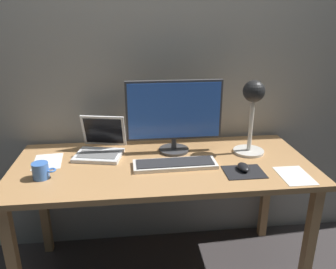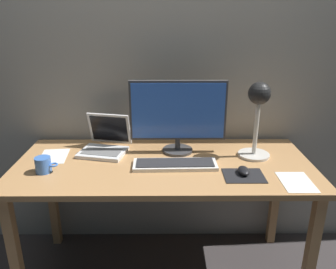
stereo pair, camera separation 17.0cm
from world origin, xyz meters
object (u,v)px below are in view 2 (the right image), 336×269
(desk_lamp, at_px, (258,108))
(laptop, at_px, (106,141))
(keyboard_main, at_px, (175,164))
(coffee_mug, at_px, (44,165))
(mouse, at_px, (244,171))
(monitor, at_px, (178,114))

(desk_lamp, bearing_deg, laptop, 174.11)
(keyboard_main, relative_size, coffee_mug, 3.87)
(desk_lamp, xyz_separation_m, mouse, (-0.11, -0.23, -0.26))
(monitor, distance_m, laptop, 0.45)
(laptop, bearing_deg, monitor, -2.70)
(keyboard_main, distance_m, laptop, 0.46)
(monitor, relative_size, desk_lamp, 1.28)
(monitor, height_order, keyboard_main, monitor)
(monitor, bearing_deg, keyboard_main, -95.70)
(desk_lamp, height_order, mouse, desk_lamp)
(laptop, xyz_separation_m, mouse, (0.74, -0.31, -0.04))
(monitor, bearing_deg, desk_lamp, -8.97)
(desk_lamp, bearing_deg, monitor, 171.03)
(laptop, bearing_deg, mouse, -23.01)
(laptop, height_order, mouse, laptop)
(desk_lamp, relative_size, coffee_mug, 3.69)
(mouse, relative_size, coffee_mug, 0.84)
(keyboard_main, height_order, desk_lamp, desk_lamp)
(monitor, relative_size, laptop, 1.80)
(keyboard_main, xyz_separation_m, desk_lamp, (0.45, 0.13, 0.27))
(laptop, relative_size, coffee_mug, 2.64)
(laptop, height_order, desk_lamp, desk_lamp)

